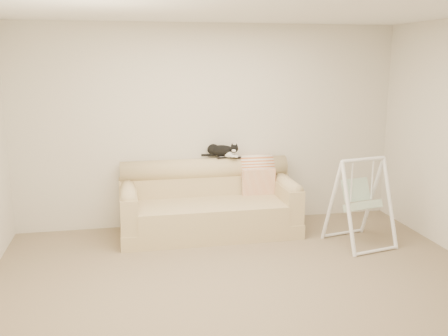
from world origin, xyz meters
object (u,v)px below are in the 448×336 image
sofa (208,205)px  remote_a (223,157)px  baby_swing (360,201)px  remote_b (235,157)px  tuxedo_cat (222,151)px

sofa → remote_a: size_ratio=11.78×
sofa → baby_swing: size_ratio=2.09×
remote_a → remote_b: bearing=-6.7°
remote_a → tuxedo_cat: (-0.02, 0.02, 0.08)m
remote_a → remote_b: (0.15, -0.02, -0.00)m
baby_swing → tuxedo_cat: bearing=144.5°
remote_b → baby_swing: (1.29, -1.00, -0.39)m
remote_a → remote_b: size_ratio=1.06×
tuxedo_cat → baby_swing: tuxedo_cat is taller
tuxedo_cat → baby_swing: 1.85m
sofa → remote_a: 0.66m
remote_a → remote_b: 0.15m
sofa → baby_swing: bearing=-24.7°
sofa → baby_swing: (1.68, -0.77, 0.17)m
baby_swing → remote_a: bearing=144.7°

